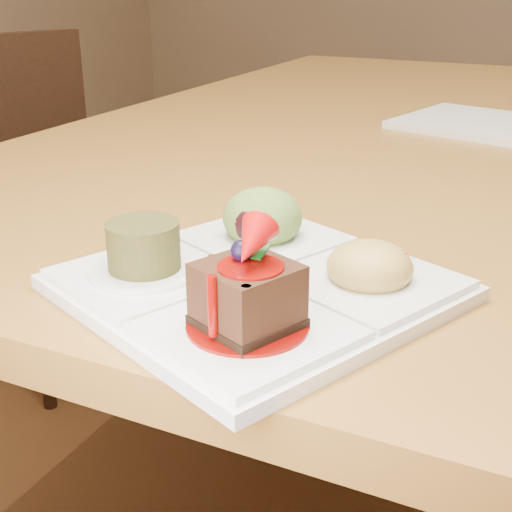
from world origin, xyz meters
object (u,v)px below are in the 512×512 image
at_px(sampler_plate, 259,269).
at_px(second_plate, 475,123).
at_px(chair_left, 42,184).
at_px(dining_table, 382,158).

height_order(sampler_plate, second_plate, sampler_plate).
bearing_deg(sampler_plate, chair_left, 163.18).
xyz_separation_m(dining_table, second_plate, (0.15, 0.03, 0.07)).
bearing_deg(chair_left, second_plate, 106.46).
relative_size(dining_table, chair_left, 2.11).
xyz_separation_m(sampler_plate, second_plate, (0.05, 0.77, -0.02)).
bearing_deg(dining_table, second_plate, 10.93).
relative_size(dining_table, sampler_plate, 5.01).
bearing_deg(second_plate, chair_left, 175.31).
bearing_deg(second_plate, dining_table, -169.07).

